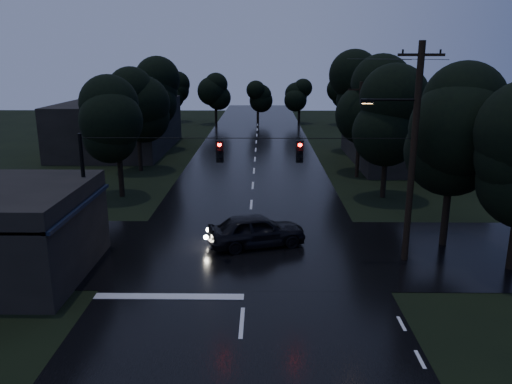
{
  "coord_description": "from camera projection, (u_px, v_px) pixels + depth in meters",
  "views": [
    {
      "loc": [
        0.74,
        -11.16,
        9.29
      ],
      "look_at": [
        0.39,
        14.28,
        2.41
      ],
      "focal_mm": 35.0,
      "sensor_mm": 36.0,
      "label": 1
    }
  ],
  "objects": [
    {
      "name": "tree_right_c",
      "position": [
        357.0,
        88.0,
        50.02
      ],
      "size": [
        4.76,
        4.76,
        10.03
      ],
      "color": "black",
      "rests_on": "ground"
    },
    {
      "name": "car",
      "position": [
        257.0,
        230.0,
        25.24
      ],
      "size": [
        5.31,
        3.34,
        1.68
      ],
      "primitive_type": "imported",
      "rotation": [
        0.0,
        0.0,
        1.87
      ],
      "color": "black",
      "rests_on": "ground"
    },
    {
      "name": "building_far_right",
      "position": [
        409.0,
        138.0,
        45.26
      ],
      "size": [
        10.0,
        14.0,
        4.4
      ],
      "primitive_type": "cube",
      "color": "black",
      "rests_on": "ground"
    },
    {
      "name": "tree_left_b",
      "position": [
        137.0,
        104.0,
        40.82
      ],
      "size": [
        4.2,
        4.2,
        8.85
      ],
      "color": "black",
      "rests_on": "ground"
    },
    {
      "name": "main_road",
      "position": [
        254.0,
        171.0,
        42.16
      ],
      "size": [
        12.0,
        120.0,
        0.02
      ],
      "primitive_type": "cube",
      "color": "black",
      "rests_on": "ground"
    },
    {
      "name": "anchor_pole_left",
      "position": [
        85.0,
        198.0,
        23.14
      ],
      "size": [
        0.18,
        0.18,
        6.0
      ],
      "primitive_type": "cylinder",
      "color": "black",
      "rests_on": "ground"
    },
    {
      "name": "building_far_left",
      "position": [
        120.0,
        126.0,
        51.35
      ],
      "size": [
        10.0,
        16.0,
        5.0
      ],
      "primitive_type": "cube",
      "color": "black",
      "rests_on": "ground"
    },
    {
      "name": "tree_right_a",
      "position": [
        388.0,
        115.0,
        32.85
      ],
      "size": [
        4.2,
        4.2,
        8.85
      ],
      "color": "black",
      "rests_on": "ground"
    },
    {
      "name": "tree_right_b",
      "position": [
        372.0,
        99.0,
        40.47
      ],
      "size": [
        4.48,
        4.48,
        9.44
      ],
      "color": "black",
      "rests_on": "ground"
    },
    {
      "name": "tree_corner_near",
      "position": [
        455.0,
        128.0,
        24.06
      ],
      "size": [
        4.48,
        4.48,
        9.44
      ],
      "color": "black",
      "rests_on": "ground"
    },
    {
      "name": "tree_left_c",
      "position": [
        155.0,
        91.0,
        50.39
      ],
      "size": [
        4.48,
        4.48,
        9.44
      ],
      "color": "black",
      "rests_on": "ground"
    },
    {
      "name": "cross_street",
      "position": [
        248.0,
        251.0,
        24.79
      ],
      "size": [
        60.0,
        9.0,
        0.02
      ],
      "primitive_type": "cube",
      "color": "black",
      "rests_on": "ground"
    },
    {
      "name": "tree_left_a",
      "position": [
        117.0,
        120.0,
        33.19
      ],
      "size": [
        3.92,
        3.92,
        8.26
      ],
      "color": "black",
      "rests_on": "ground"
    },
    {
      "name": "utility_pole_far",
      "position": [
        359.0,
        129.0,
        39.11
      ],
      "size": [
        2.0,
        0.3,
        7.5
      ],
      "color": "black",
      "rests_on": "ground"
    },
    {
      "name": "utility_pole_main",
      "position": [
        411.0,
        150.0,
        22.35
      ],
      "size": [
        3.5,
        0.3,
        10.0
      ],
      "color": "black",
      "rests_on": "ground"
    },
    {
      "name": "span_signals",
      "position": [
        259.0,
        150.0,
        22.44
      ],
      "size": [
        15.0,
        0.37,
        1.12
      ],
      "color": "black",
      "rests_on": "ground"
    }
  ]
}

